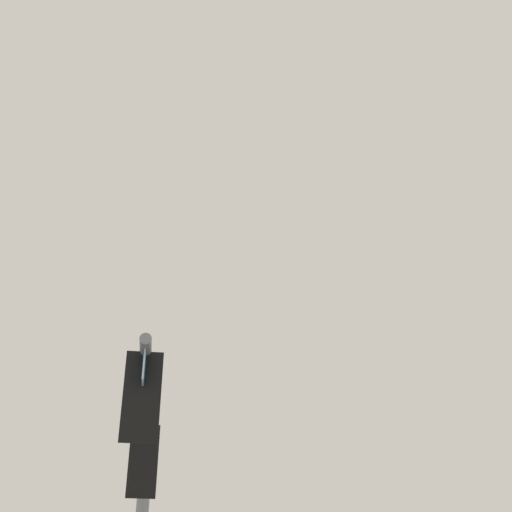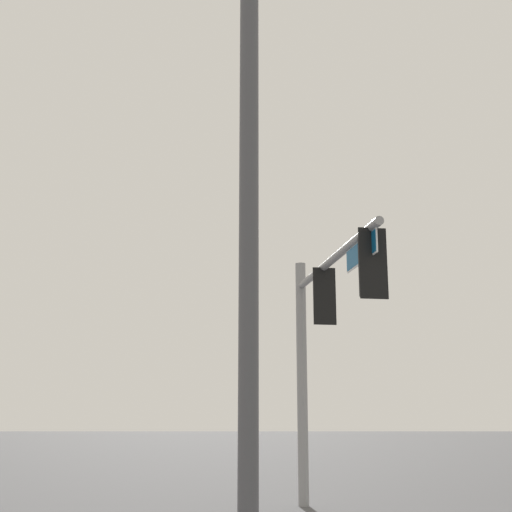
{
  "view_description": "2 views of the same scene",
  "coord_description": "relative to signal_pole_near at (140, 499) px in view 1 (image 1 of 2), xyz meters",
  "views": [
    {
      "loc": [
        8.86,
        -2.85,
        1.42
      ],
      "look_at": [
        -0.8,
        -3.25,
        7.15
      ],
      "focal_mm": 50.0,
      "sensor_mm": 36.0,
      "label": 1
    },
    {
      "loc": [
        12.0,
        -6.81,
        1.92
      ],
      "look_at": [
        -1.2,
        -6.9,
        5.05
      ],
      "focal_mm": 50.0,
      "sensor_mm": 36.0,
      "label": 2
    }
  ],
  "objects": [
    {
      "name": "signal_pole_near",
      "position": [
        0.0,
        0.0,
        0.0
      ],
      "size": [
        6.24,
        1.37,
        6.01
      ],
      "color": "gray",
      "rests_on": "ground_plane"
    }
  ]
}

